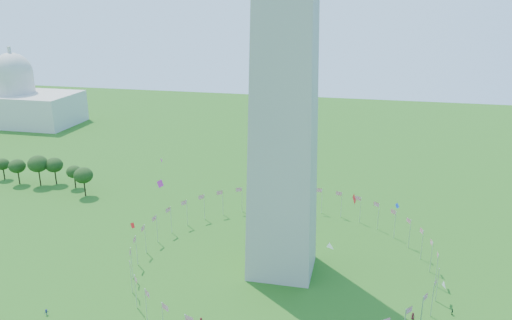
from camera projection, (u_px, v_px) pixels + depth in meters
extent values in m
cylinder|color=silver|center=(437.00, 271.00, 127.00)|extent=(0.24, 0.24, 9.00)
cylinder|color=silver|center=(431.00, 257.00, 133.57)|extent=(0.24, 0.24, 9.00)
cylinder|color=silver|center=(422.00, 245.00, 140.19)|extent=(0.24, 0.24, 9.00)
cylinder|color=silver|center=(410.00, 234.00, 146.67)|extent=(0.24, 0.24, 9.00)
cylinder|color=silver|center=(395.00, 224.00, 152.80)|extent=(0.24, 0.24, 9.00)
cylinder|color=silver|center=(378.00, 216.00, 158.41)|extent=(0.24, 0.24, 9.00)
cylinder|color=silver|center=(360.00, 210.00, 163.31)|extent=(0.24, 0.24, 9.00)
cylinder|color=silver|center=(341.00, 205.00, 167.37)|extent=(0.24, 0.24, 9.00)
cylinder|color=silver|center=(322.00, 201.00, 170.46)|extent=(0.24, 0.24, 9.00)
cylinder|color=silver|center=(302.00, 199.00, 172.48)|extent=(0.24, 0.24, 9.00)
cylinder|color=silver|center=(282.00, 198.00, 173.37)|extent=(0.24, 0.24, 9.00)
cylinder|color=silver|center=(262.00, 198.00, 173.11)|extent=(0.24, 0.24, 9.00)
cylinder|color=silver|center=(242.00, 199.00, 171.70)|extent=(0.24, 0.24, 9.00)
cylinder|color=silver|center=(223.00, 202.00, 169.19)|extent=(0.24, 0.24, 9.00)
cylinder|color=silver|center=(204.00, 207.00, 165.65)|extent=(0.24, 0.24, 9.00)
cylinder|color=silver|center=(187.00, 213.00, 161.20)|extent=(0.24, 0.24, 9.00)
cylinder|color=silver|center=(171.00, 220.00, 155.96)|extent=(0.24, 0.24, 9.00)
cylinder|color=silver|center=(157.00, 229.00, 150.09)|extent=(0.24, 0.24, 9.00)
cylinder|color=silver|center=(145.00, 239.00, 143.78)|extent=(0.24, 0.24, 9.00)
cylinder|color=silver|center=(137.00, 250.00, 137.21)|extent=(0.24, 0.24, 9.00)
cylinder|color=silver|center=(132.00, 263.00, 130.58)|extent=(0.24, 0.24, 9.00)
cylinder|color=silver|center=(131.00, 277.00, 124.11)|extent=(0.24, 0.24, 9.00)
cylinder|color=silver|center=(136.00, 291.00, 117.97)|extent=(0.24, 0.24, 9.00)
cylinder|color=silver|center=(146.00, 306.00, 112.37)|extent=(0.24, 0.24, 9.00)
cylinder|color=silver|center=(163.00, 320.00, 107.46)|extent=(0.24, 0.24, 9.00)
cylinder|color=silver|center=(422.00, 314.00, 109.58)|extent=(0.24, 0.24, 9.00)
cylinder|color=silver|center=(432.00, 300.00, 114.82)|extent=(0.24, 0.24, 9.00)
cylinder|color=silver|center=(437.00, 285.00, 120.69)|extent=(0.24, 0.24, 9.00)
imported|color=#1E2147|center=(46.00, 312.00, 116.43)|extent=(0.99, 1.15, 1.55)
imported|color=#54131C|center=(413.00, 316.00, 114.86)|extent=(0.96, 0.74, 1.76)
imported|color=black|center=(452.00, 312.00, 116.50)|extent=(0.88, 1.04, 1.51)
plane|color=white|center=(330.00, 246.00, 113.83)|extent=(1.91, 1.40, 2.30)
plane|color=#CC2699|center=(160.00, 184.00, 97.53)|extent=(0.46, 1.71, 1.77)
plane|color=#CC2699|center=(162.00, 160.00, 144.98)|extent=(0.54, 1.59, 1.63)
plane|color=blue|center=(250.00, 195.00, 128.40)|extent=(1.20, 0.59, 1.26)
plane|color=red|center=(354.00, 199.00, 100.18)|extent=(2.12, 0.63, 2.13)
plane|color=blue|center=(397.00, 206.00, 113.19)|extent=(0.67, 1.25, 1.31)
plane|color=white|center=(444.00, 285.00, 108.29)|extent=(0.72, 1.61, 1.76)
plane|color=red|center=(133.00, 225.00, 147.86)|extent=(0.63, 1.74, 1.62)
ellipsoid|color=#254918|center=(3.00, 169.00, 202.63)|extent=(5.53, 5.53, 8.63)
ellipsoid|color=#254918|center=(18.00, 172.00, 197.01)|extent=(6.45, 6.45, 10.08)
ellipsoid|color=#254918|center=(39.00, 171.00, 195.32)|extent=(7.70, 7.70, 12.03)
ellipsoid|color=#254918|center=(55.00, 171.00, 197.04)|extent=(6.83, 6.83, 10.67)
ellipsoid|color=#254918|center=(75.00, 177.00, 193.20)|extent=(5.71, 5.71, 8.92)
ellipsoid|color=#254918|center=(84.00, 182.00, 185.07)|extent=(6.99, 6.99, 10.92)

